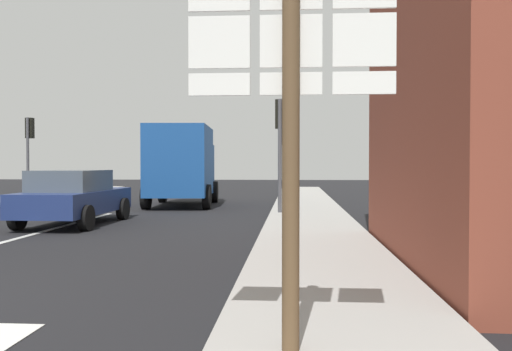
{
  "coord_description": "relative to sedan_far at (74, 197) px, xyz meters",
  "views": [
    {
      "loc": [
        6.03,
        -5.11,
        1.63
      ],
      "look_at": [
        4.71,
        13.6,
        1.23
      ],
      "focal_mm": 37.48,
      "sensor_mm": 36.0,
      "label": 1
    }
  ],
  "objects": [
    {
      "name": "delivery_truck",
      "position": [
        1.58,
        6.52,
        0.89
      ],
      "size": [
        2.77,
        5.14,
        3.05
      ],
      "color": "#19478C",
      "rests_on": "ground"
    },
    {
      "name": "ground_plane",
      "position": [
        -0.12,
        1.16,
        -0.76
      ],
      "size": [
        80.0,
        80.0,
        0.0
      ],
      "primitive_type": "plane",
      "color": "black"
    },
    {
      "name": "route_sign_post",
      "position": [
        5.89,
        -9.67,
        1.24
      ],
      "size": [
        1.66,
        0.14,
        3.2
      ],
      "color": "brown",
      "rests_on": "ground"
    },
    {
      "name": "traffic_light_far_left",
      "position": [
        -5.72,
        8.81,
        1.96
      ],
      "size": [
        0.3,
        0.49,
        3.67
      ],
      "color": "#47474C",
      "rests_on": "ground"
    },
    {
      "name": "traffic_light_far_right",
      "position": [
        5.48,
        10.02,
        1.75
      ],
      "size": [
        0.3,
        0.49,
        3.39
      ],
      "color": "#47474C",
      "rests_on": "ground"
    },
    {
      "name": "traffic_light_near_right",
      "position": [
        5.48,
        2.69,
        1.94
      ],
      "size": [
        0.3,
        0.49,
        3.64
      ],
      "color": "#47474C",
      "rests_on": "ground"
    },
    {
      "name": "sidewalk_right",
      "position": [
        6.37,
        -0.84,
        -0.69
      ],
      "size": [
        2.37,
        44.0,
        0.14
      ],
      "primitive_type": "cube",
      "color": "#9E9B96",
      "rests_on": "ground"
    },
    {
      "name": "lane_centre_stripe",
      "position": [
        -0.12,
        -2.84,
        -0.75
      ],
      "size": [
        0.16,
        12.0,
        0.01
      ],
      "primitive_type": "cube",
      "color": "silver",
      "rests_on": "ground"
    },
    {
      "name": "sedan_far",
      "position": [
        0.0,
        0.0,
        0.0
      ],
      "size": [
        2.02,
        4.22,
        1.47
      ],
      "color": "navy",
      "rests_on": "ground"
    }
  ]
}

